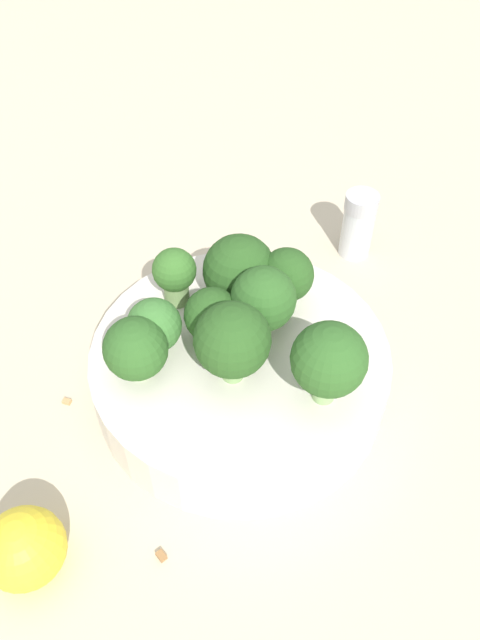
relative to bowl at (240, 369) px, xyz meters
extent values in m
plane|color=beige|center=(0.00, 0.00, -0.02)|extent=(3.00, 3.00, 0.00)
cylinder|color=silver|center=(0.00, 0.00, 0.00)|extent=(0.22, 0.22, 0.04)
cylinder|color=#8EB770|center=(-0.04, 0.06, 0.04)|extent=(0.02, 0.02, 0.03)
sphere|color=#2D5B23|center=(-0.04, 0.06, 0.06)|extent=(0.05, 0.05, 0.05)
cylinder|color=#7A9E5B|center=(0.07, -0.01, 0.03)|extent=(0.02, 0.02, 0.02)
sphere|color=#2D5B23|center=(0.07, -0.01, 0.05)|extent=(0.05, 0.05, 0.05)
cylinder|color=#84AD66|center=(0.01, 0.02, 0.04)|extent=(0.02, 0.02, 0.03)
sphere|color=#28511E|center=(0.01, 0.02, 0.06)|extent=(0.05, 0.05, 0.05)
cylinder|color=#7A9E5B|center=(0.05, -0.03, 0.03)|extent=(0.01, 0.01, 0.02)
sphere|color=#3D7533|center=(0.05, -0.03, 0.05)|extent=(0.04, 0.04, 0.04)
cylinder|color=#7A9E5B|center=(-0.02, -0.05, 0.03)|extent=(0.02, 0.02, 0.02)
sphere|color=#28511E|center=(-0.02, -0.05, 0.05)|extent=(0.06, 0.06, 0.06)
cylinder|color=#8EB770|center=(-0.05, -0.03, 0.03)|extent=(0.02, 0.02, 0.02)
sphere|color=#28511E|center=(-0.05, -0.03, 0.05)|extent=(0.04, 0.04, 0.04)
cylinder|color=#8EB770|center=(0.01, -0.02, 0.03)|extent=(0.02, 0.02, 0.02)
sphere|color=#28511E|center=(0.01, -0.02, 0.05)|extent=(0.04, 0.04, 0.04)
cylinder|color=#7A9E5B|center=(0.02, -0.07, 0.04)|extent=(0.02, 0.02, 0.03)
sphere|color=#386B28|center=(0.02, -0.07, 0.05)|extent=(0.03, 0.03, 0.03)
cylinder|color=#8EB770|center=(-0.02, -0.01, 0.04)|extent=(0.02, 0.02, 0.03)
sphere|color=#2D5B23|center=(-0.02, -0.01, 0.06)|extent=(0.05, 0.05, 0.05)
cylinder|color=silver|center=(-0.17, -0.10, 0.00)|extent=(0.03, 0.03, 0.05)
cylinder|color=#B7B7BC|center=(-0.17, -0.10, 0.04)|extent=(0.03, 0.03, 0.01)
sphere|color=yellow|center=(0.18, 0.07, 0.00)|extent=(0.05, 0.05, 0.05)
cube|color=tan|center=(0.13, -0.04, -0.02)|extent=(0.01, 0.01, 0.01)
cube|color=olive|center=(0.10, 0.10, -0.02)|extent=(0.01, 0.01, 0.01)
camera|label=1|loc=(0.12, 0.27, 0.38)|focal=35.00mm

